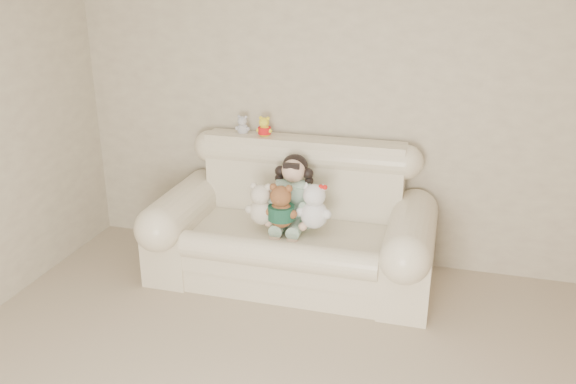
{
  "coord_description": "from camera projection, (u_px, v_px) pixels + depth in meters",
  "views": [
    {
      "loc": [
        0.73,
        -1.99,
        2.27
      ],
      "look_at": [
        -0.36,
        1.9,
        0.75
      ],
      "focal_mm": 37.45,
      "sensor_mm": 36.0,
      "label": 1
    }
  ],
  "objects": [
    {
      "name": "sofa",
      "position": [
        292.0,
        217.0,
        4.48
      ],
      "size": [
        2.1,
        0.95,
        1.03
      ],
      "primitive_type": null,
      "color": "beige",
      "rests_on": "floor"
    },
    {
      "name": "yellow_mini_bear",
      "position": [
        264.0,
        125.0,
        4.67
      ],
      "size": [
        0.14,
        0.12,
        0.2
      ],
      "primitive_type": null,
      "rotation": [
        0.0,
        0.0,
        -0.19
      ],
      "color": "yellow",
      "rests_on": "sofa"
    },
    {
      "name": "cream_teddy",
      "position": [
        261.0,
        200.0,
        4.34
      ],
      "size": [
        0.28,
        0.24,
        0.37
      ],
      "primitive_type": null,
      "rotation": [
        0.0,
        0.0,
        -0.3
      ],
      "color": "beige",
      "rests_on": "sofa"
    },
    {
      "name": "seated_child",
      "position": [
        294.0,
        190.0,
        4.49
      ],
      "size": [
        0.39,
        0.46,
        0.56
      ],
      "primitive_type": null,
      "rotation": [
        0.0,
        0.0,
        0.16
      ],
      "color": "#347A52",
      "rests_on": "sofa"
    },
    {
      "name": "grey_mini_plush",
      "position": [
        243.0,
        123.0,
        4.74
      ],
      "size": [
        0.12,
        0.09,
        0.19
      ],
      "primitive_type": null,
      "rotation": [
        0.0,
        0.0,
        0.0
      ],
      "color": "silver",
      "rests_on": "sofa"
    },
    {
      "name": "white_cat",
      "position": [
        315.0,
        201.0,
        4.27
      ],
      "size": [
        0.31,
        0.27,
        0.4
      ],
      "primitive_type": null,
      "rotation": [
        0.0,
        0.0,
        0.29
      ],
      "color": "white",
      "rests_on": "sofa"
    },
    {
      "name": "brown_teddy",
      "position": [
        281.0,
        202.0,
        4.28
      ],
      "size": [
        0.27,
        0.22,
        0.38
      ],
      "primitive_type": null,
      "rotation": [
        0.0,
        0.0,
        -0.12
      ],
      "color": "brown",
      "rests_on": "sofa"
    },
    {
      "name": "wall_back",
      "position": [
        354.0,
        102.0,
        4.57
      ],
      "size": [
        4.5,
        0.0,
        4.5
      ],
      "primitive_type": "plane",
      "rotation": [
        1.57,
        0.0,
        0.0
      ],
      "color": "beige",
      "rests_on": "ground"
    }
  ]
}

